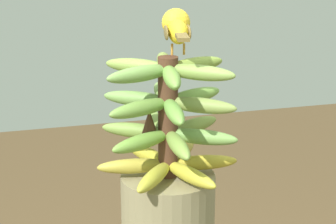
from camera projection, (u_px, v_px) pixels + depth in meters
banana_bunch at (168, 118)px, 1.29m from camera, size 0.31×0.31×0.27m
perched_bird at (177, 27)px, 1.27m from camera, size 0.21×0.07×0.09m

